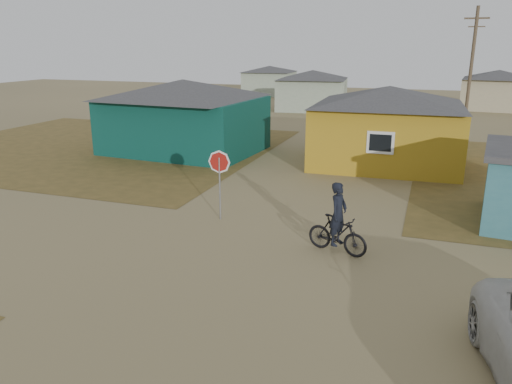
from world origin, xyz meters
TOP-DOWN VIEW (x-y plane):
  - ground at (0.00, 0.00)m, footprint 120.00×120.00m
  - grass_nw at (-14.00, 13.00)m, footprint 20.00×18.00m
  - house_teal at (-8.50, 13.50)m, footprint 8.93×7.08m
  - house_yellow at (2.50, 14.00)m, footprint 7.72×6.76m
  - house_pale_west at (-6.00, 34.00)m, footprint 7.04×6.15m
  - house_beige_east at (10.00, 40.00)m, footprint 6.95×6.05m
  - house_pale_north at (-14.00, 46.00)m, footprint 6.28×5.81m
  - utility_pole_near at (6.50, 22.00)m, footprint 1.40×0.20m
  - utility_pole_far at (7.50, 38.00)m, footprint 1.40×0.20m
  - stop_sign at (-2.07, 3.60)m, footprint 0.75×0.33m
  - cyclist at (2.28, 2.05)m, footprint 1.94×1.05m

SIDE VIEW (x-z plane):
  - ground at x=0.00m, z-range 0.00..0.00m
  - grass_nw at x=-14.00m, z-range 0.00..0.01m
  - cyclist at x=2.28m, z-range -0.29..1.83m
  - house_pale_north at x=-14.00m, z-range 0.05..3.45m
  - stop_sign at x=-2.07m, z-range 0.58..3.01m
  - house_pale_west at x=-6.00m, z-range 0.06..3.66m
  - house_beige_east at x=10.00m, z-range 0.06..3.66m
  - house_yellow at x=2.50m, z-range 0.05..3.95m
  - house_teal at x=-8.50m, z-range 0.05..4.05m
  - utility_pole_near at x=6.50m, z-range 0.14..8.14m
  - utility_pole_far at x=7.50m, z-range 0.14..8.14m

